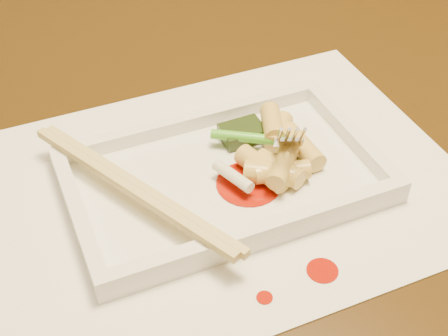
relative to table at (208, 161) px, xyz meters
name	(u,v)px	position (x,y,z in m)	size (l,w,h in m)	color
table	(208,161)	(0.00, 0.00, 0.00)	(1.40, 0.90, 0.75)	black
placemat	(224,184)	(-0.04, -0.14, 0.10)	(0.40, 0.30, 0.00)	white
sauce_splatter_a	(322,271)	(-0.01, -0.26, 0.10)	(0.02, 0.02, 0.00)	#A61304
sauce_splatter_b	(265,298)	(-0.06, -0.26, 0.10)	(0.01, 0.01, 0.00)	#A61304
plate_base	(224,180)	(-0.04, -0.14, 0.11)	(0.26, 0.16, 0.01)	white
plate_rim_far	(192,121)	(-0.04, -0.07, 0.12)	(0.26, 0.01, 0.01)	white
plate_rim_near	(263,231)	(-0.04, -0.22, 0.12)	(0.26, 0.01, 0.01)	white
plate_rim_left	(78,213)	(-0.16, -0.14, 0.12)	(0.01, 0.14, 0.01)	white
plate_rim_right	(351,134)	(0.08, -0.14, 0.12)	(0.01, 0.14, 0.01)	white
veg_piece	(242,132)	(-0.01, -0.10, 0.12)	(0.04, 0.03, 0.01)	black
scallion_white	(233,176)	(-0.04, -0.16, 0.12)	(0.01, 0.01, 0.04)	#EAEACC
scallion_green	(259,139)	(0.00, -0.12, 0.12)	(0.01, 0.01, 0.09)	#3B9E19
chopstick_a	(128,188)	(-0.12, -0.14, 0.13)	(0.01, 0.22, 0.01)	tan
chopstick_b	(138,186)	(-0.11, -0.14, 0.13)	(0.01, 0.22, 0.01)	tan
fork	(294,74)	(0.03, -0.12, 0.18)	(0.09, 0.10, 0.14)	silver
sauce_blob_0	(249,184)	(-0.03, -0.16, 0.11)	(0.05, 0.05, 0.00)	#A61304
rice_cake_0	(280,169)	(0.00, -0.16, 0.12)	(0.02, 0.02, 0.04)	#DAC766
rice_cake_1	(279,131)	(0.02, -0.12, 0.12)	(0.02, 0.02, 0.04)	#DAC766
rice_cake_2	(272,123)	(0.02, -0.11, 0.13)	(0.02, 0.02, 0.04)	#DAC766
rice_cake_3	(302,147)	(0.03, -0.14, 0.12)	(0.02, 0.02, 0.05)	#DAC766
rice_cake_4	(262,169)	(-0.01, -0.15, 0.12)	(0.02, 0.02, 0.05)	#DAC766
rice_cake_5	(284,164)	(0.00, -0.16, 0.13)	(0.02, 0.02, 0.05)	#DAC766
rice_cake_6	(282,172)	(0.00, -0.16, 0.12)	(0.02, 0.02, 0.05)	#DAC766
rice_cake_7	(270,174)	(-0.01, -0.16, 0.12)	(0.02, 0.02, 0.04)	#DAC766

